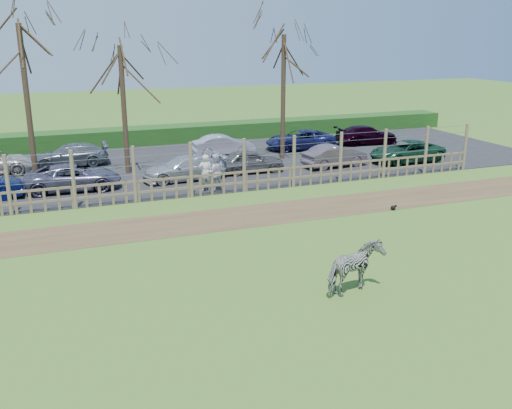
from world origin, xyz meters
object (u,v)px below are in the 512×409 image
object	(u,v)px
visitor_b	(215,172)
car_2	(73,177)
car_9	(70,155)
tree_left	(23,66)
car_5	(335,156)
car_11	(223,145)
car_4	(250,161)
car_6	(407,151)
car_13	(366,135)
car_3	(184,168)
visitor_a	(205,173)
car_12	(300,140)
zebra	(355,268)
tree_right	(284,67)
crow	(393,208)
tree_mid	(122,79)

from	to	relation	value
visitor_b	car_2	bearing A→B (deg)	-16.46
visitor_b	car_9	world-z (taller)	visitor_b
tree_left	car_5	bearing A→B (deg)	-5.57
car_11	car_4	bearing A→B (deg)	-177.39
tree_left	car_11	xyz separation A→B (m)	(10.55, 3.60, -4.98)
car_6	car_13	world-z (taller)	same
car_3	visitor_a	bearing A→B (deg)	6.28
car_11	car_12	world-z (taller)	same
car_5	car_12	world-z (taller)	same
zebra	car_12	bearing A→B (deg)	-39.94
visitor_a	car_9	xyz separation A→B (m)	(-5.54, 7.69, -0.26)
tree_right	car_11	size ratio (longest dim) A/B	2.02
car_3	car_5	xyz separation A→B (m)	(8.41, -0.05, 0.00)
tree_left	car_13	distance (m)	21.35
tree_right	visitor_b	size ratio (longest dim) A/B	4.26
car_2	car_12	size ratio (longest dim) A/B	1.00
visitor_a	car_4	distance (m)	4.25
car_4	tree_right	bearing A→B (deg)	-47.66
crow	car_4	size ratio (longest dim) A/B	0.08
tree_mid	car_2	distance (m)	5.67
zebra	car_3	xyz separation A→B (m)	(-1.41, 14.24, -0.11)
visitor_a	car_5	xyz separation A→B (m)	(8.00, 2.37, -0.26)
visitor_a	car_12	world-z (taller)	visitor_a
car_4	car_11	bearing A→B (deg)	0.89
tree_mid	car_3	xyz separation A→B (m)	(2.42, -2.45, -4.23)
car_12	tree_mid	bearing A→B (deg)	-69.64
car_5	car_9	size ratio (longest dim) A/B	0.88
car_4	car_9	bearing A→B (deg)	61.57
tree_left	car_2	bearing A→B (deg)	-41.86
tree_left	car_5	world-z (taller)	tree_left
tree_mid	car_6	bearing A→B (deg)	-10.72
car_12	car_4	bearing A→B (deg)	-39.90
tree_left	car_3	size ratio (longest dim) A/B	1.90
crow	car_6	distance (m)	9.52
car_2	car_9	distance (m)	5.29
car_2	car_9	xyz separation A→B (m)	(0.15, 5.29, 0.00)
car_12	zebra	bearing A→B (deg)	-13.32
car_2	visitor_b	bearing A→B (deg)	-108.84
car_9	car_13	size ratio (longest dim) A/B	1.00
zebra	car_2	bearing A→B (deg)	5.95
car_5	crow	bearing A→B (deg)	162.80
tree_right	car_3	distance (m)	8.56
tree_left	car_12	distance (m)	16.75
car_6	visitor_b	bearing A→B (deg)	-81.55
tree_right	visitor_b	bearing A→B (deg)	-136.58
visitor_b	car_4	size ratio (longest dim) A/B	0.49
visitor_a	crow	distance (m)	8.58
car_11	car_6	bearing A→B (deg)	-118.29
car_4	car_12	bearing A→B (deg)	-46.35
tree_mid	car_13	bearing A→B (deg)	9.46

